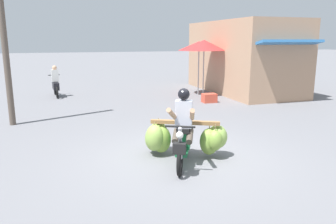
{
  "coord_description": "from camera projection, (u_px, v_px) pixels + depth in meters",
  "views": [
    {
      "loc": [
        -2.43,
        -6.43,
        2.55
      ],
      "look_at": [
        -0.14,
        0.66,
        0.9
      ],
      "focal_mm": 35.47,
      "sensor_mm": 36.0,
      "label": 1
    }
  ],
  "objects": [
    {
      "name": "ground_plane",
      "position": [
        183.0,
        158.0,
        7.26
      ],
      "size": [
        120.0,
        120.0,
        0.0
      ],
      "primitive_type": "plane",
      "color": "slate"
    },
    {
      "name": "motorbike_main_loaded",
      "position": [
        180.0,
        136.0,
        7.18
      ],
      "size": [
        1.88,
        2.02,
        1.58
      ],
      "color": "black",
      "rests_on": "ground"
    },
    {
      "name": "motorbike_distant_ahead_left",
      "position": [
        56.0,
        84.0,
        14.81
      ],
      "size": [
        0.5,
        1.62,
        1.4
      ],
      "color": "black",
      "rests_on": "ground"
    },
    {
      "name": "shopfront_building",
      "position": [
        243.0,
        57.0,
        16.12
      ],
      "size": [
        3.09,
        6.98,
        3.37
      ],
      "color": "tan",
      "rests_on": "ground"
    },
    {
      "name": "market_umbrella_near_shop",
      "position": [
        204.0,
        45.0,
        14.95
      ],
      "size": [
        1.92,
        1.92,
        2.51
      ],
      "color": "#99999E",
      "rests_on": "ground"
    },
    {
      "name": "market_umbrella_further_along",
      "position": [
        199.0,
        46.0,
        14.96
      ],
      "size": [
        1.89,
        1.89,
        2.44
      ],
      "color": "#99999E",
      "rests_on": "ground"
    },
    {
      "name": "produce_crate",
      "position": [
        209.0,
        98.0,
        13.56
      ],
      "size": [
        0.56,
        0.4,
        0.36
      ],
      "primitive_type": "cube",
      "color": "#CC4C38",
      "rests_on": "ground"
    },
    {
      "name": "utility_pole",
      "position": [
        1.0,
        12.0,
        9.35
      ],
      "size": [
        0.18,
        0.18,
        6.6
      ],
      "primitive_type": "cylinder",
      "color": "brown",
      "rests_on": "ground"
    }
  ]
}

